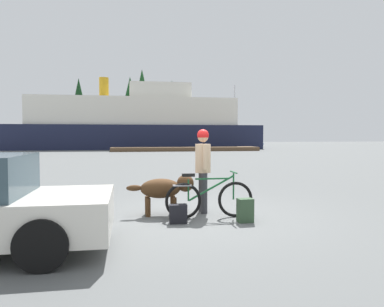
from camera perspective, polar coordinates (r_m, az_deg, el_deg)
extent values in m
plane|color=#595B5B|center=(7.46, 0.52, -9.66)|extent=(160.00, 160.00, 0.00)
torus|color=black|center=(7.35, 6.74, -7.08)|extent=(0.70, 0.06, 0.70)
torus|color=black|center=(7.12, -1.37, -7.38)|extent=(0.70, 0.06, 0.70)
cube|color=#19592D|center=(7.17, 3.15, -3.92)|extent=(0.67, 0.03, 0.03)
cube|color=#19592D|center=(7.19, 2.99, -5.39)|extent=(0.89, 0.03, 0.49)
cylinder|color=#19592D|center=(7.10, -0.57, -5.69)|extent=(0.03, 0.03, 0.42)
cylinder|color=#19592D|center=(7.30, 6.45, -5.08)|extent=(0.03, 0.03, 0.52)
cube|color=black|center=(7.07, -0.57, -3.36)|extent=(0.24, 0.10, 0.06)
cylinder|color=#19592D|center=(7.26, 6.46, -2.89)|extent=(0.03, 0.44, 0.03)
cube|color=slate|center=(7.07, -1.53, -4.99)|extent=(0.36, 0.14, 0.02)
cylinder|color=#333338|center=(7.83, 1.54, -5.94)|extent=(0.14, 0.14, 0.84)
cylinder|color=#333338|center=(7.62, 1.87, -6.19)|extent=(0.14, 0.14, 0.84)
cylinder|color=#D8B28C|center=(7.65, 1.71, -0.75)|extent=(0.32, 0.32, 0.59)
cylinder|color=#D8B28C|center=(7.86, 1.39, -0.39)|extent=(0.09, 0.09, 0.52)
cylinder|color=#D8B28C|center=(7.43, 2.05, -0.58)|extent=(0.09, 0.09, 0.52)
sphere|color=tan|center=(7.63, 1.72, 2.63)|extent=(0.23, 0.23, 0.23)
sphere|color=red|center=(7.63, 1.72, 2.86)|extent=(0.25, 0.25, 0.25)
ellipsoid|color=#472D19|center=(7.49, -4.90, -5.41)|extent=(0.81, 0.47, 0.40)
sphere|color=#472D19|center=(7.54, -1.04, -4.63)|extent=(0.35, 0.35, 0.35)
ellipsoid|color=#472D19|center=(7.46, -8.95, -5.31)|extent=(0.32, 0.12, 0.12)
cylinder|color=#472D19|center=(7.70, -3.02, -7.88)|extent=(0.10, 0.10, 0.37)
cylinder|color=#472D19|center=(7.45, -2.78, -8.24)|extent=(0.10, 0.10, 0.37)
cylinder|color=#472D19|center=(7.66, -6.93, -7.96)|extent=(0.10, 0.10, 0.37)
cylinder|color=#472D19|center=(7.41, -6.83, -8.32)|extent=(0.10, 0.10, 0.37)
cube|color=#334C33|center=(6.98, 8.25, -8.71)|extent=(0.29, 0.22, 0.44)
cube|color=black|center=(6.84, -2.15, -9.33)|extent=(0.33, 0.19, 0.35)
cylinder|color=black|center=(6.43, -19.01, -8.93)|extent=(0.64, 0.22, 0.64)
cylinder|color=black|center=(4.82, -22.25, -12.95)|extent=(0.64, 0.22, 0.64)
cube|color=brown|center=(38.29, -1.06, 0.71)|extent=(15.24, 2.82, 0.40)
cube|color=#191E38|center=(44.76, -8.84, 2.53)|extent=(29.78, 7.05, 2.81)
cube|color=silver|center=(44.84, -8.87, 6.37)|extent=(23.82, 5.92, 3.20)
cube|color=silver|center=(45.22, -5.06, 9.54)|extent=(7.15, 4.23, 1.80)
cylinder|color=#BF8C19|center=(45.18, -13.50, 9.87)|extent=(1.10, 1.10, 2.40)
ellipsoid|color=navy|center=(49.21, 6.57, 1.46)|extent=(8.27, 2.32, 0.90)
cylinder|color=#B2B2B7|center=(49.29, 6.60, 6.24)|extent=(0.14, 0.14, 7.32)
cylinder|color=#B2B2B7|center=(48.86, 5.18, 3.39)|extent=(3.72, 0.10, 0.10)
cylinder|color=#4C331E|center=(61.86, -17.05, 2.15)|extent=(0.38, 0.38, 2.04)
cone|color=#143819|center=(62.05, -17.13, 7.12)|extent=(3.74, 3.74, 8.71)
cylinder|color=#4C331E|center=(61.33, -7.71, 2.92)|extent=(0.42, 0.42, 3.49)
cone|color=#19471E|center=(61.66, -7.74, 8.72)|extent=(3.95, 3.95, 8.98)
cylinder|color=#4C331E|center=(61.87, -3.10, 2.92)|extent=(0.32, 0.32, 3.44)
cone|color=#19471E|center=(62.11, -3.12, 7.90)|extent=(3.47, 3.47, 7.34)
cylinder|color=#4C331E|center=(67.59, -9.52, 2.86)|extent=(0.42, 0.42, 3.39)
cone|color=#19471E|center=(67.87, -9.56, 8.01)|extent=(4.32, 4.32, 8.80)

